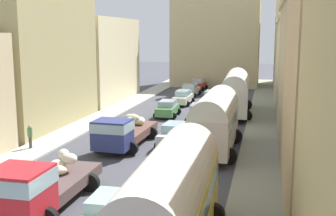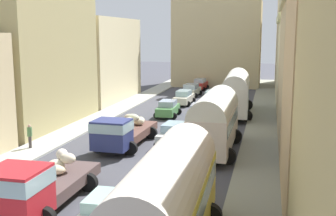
# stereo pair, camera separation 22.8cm
# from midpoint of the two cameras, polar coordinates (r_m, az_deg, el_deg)

# --- Properties ---
(ground_plane) EXTENTS (154.00, 154.00, 0.00)m
(ground_plane) POSITION_cam_midpoint_polar(r_m,az_deg,el_deg) (38.59, 1.87, -1.49)
(ground_plane) COLOR #43434B
(sidewalk_left) EXTENTS (2.50, 70.00, 0.14)m
(sidewalk_left) POSITION_cam_midpoint_polar(r_m,az_deg,el_deg) (40.64, -8.18, -0.90)
(sidewalk_left) COLOR #AEAFA5
(sidewalk_left) RESTS_ON ground
(sidewalk_right) EXTENTS (2.50, 70.00, 0.14)m
(sidewalk_right) POSITION_cam_midpoint_polar(r_m,az_deg,el_deg) (37.81, 12.70, -1.86)
(sidewalk_right) COLOR gray
(sidewalk_right) RESTS_ON ground
(building_left_2) EXTENTS (5.74, 12.93, 13.78)m
(building_left_2) POSITION_cam_midpoint_polar(r_m,az_deg,el_deg) (36.87, -17.20, 8.37)
(building_left_2) COLOR tan
(building_left_2) RESTS_ON ground
(building_left_3) EXTENTS (5.05, 13.38, 9.41)m
(building_left_3) POSITION_cam_midpoint_polar(r_m,az_deg,el_deg) (49.36, -8.73, 6.41)
(building_left_3) COLOR beige
(building_left_3) RESTS_ON ground
(building_right_2) EXTENTS (4.71, 14.51, 10.09)m
(building_right_2) POSITION_cam_midpoint_polar(r_m,az_deg,el_deg) (32.96, 18.81, 4.93)
(building_right_2) COLOR tan
(building_right_2) RESTS_ON ground
(building_right_3) EXTENTS (5.56, 14.26, 9.56)m
(building_right_3) POSITION_cam_midpoint_polar(r_m,az_deg,el_deg) (47.55, 17.73, 6.06)
(building_right_3) COLOR beige
(building_right_3) RESTS_ON ground
(building_right_4) EXTENTS (5.66, 14.86, 13.74)m
(building_right_4) POSITION_cam_midpoint_polar(r_m,az_deg,el_deg) (62.93, 16.91, 8.85)
(building_right_4) COLOR beige
(building_right_4) RESTS_ON ground
(distant_church) EXTENTS (12.53, 7.77, 19.94)m
(distant_church) POSITION_cam_midpoint_polar(r_m,az_deg,el_deg) (63.69, 6.78, 9.35)
(distant_church) COLOR tan
(distant_church) RESTS_ON ground
(parked_bus_0) EXTENTS (3.47, 8.74, 3.92)m
(parked_bus_0) POSITION_cam_midpoint_polar(r_m,az_deg,el_deg) (14.57, 0.36, -12.24)
(parked_bus_0) COLOR gold
(parked_bus_0) RESTS_ON ground
(parked_bus_1) EXTENTS (3.29, 8.17, 3.98)m
(parked_bus_1) POSITION_cam_midpoint_polar(r_m,az_deg,el_deg) (27.64, 6.52, -1.51)
(parked_bus_1) COLOR beige
(parked_bus_1) RESTS_ON ground
(parked_bus_2) EXTENTS (3.43, 9.84, 4.17)m
(parked_bus_2) POSITION_cam_midpoint_polar(r_m,az_deg,el_deg) (40.76, 9.34, 2.31)
(parked_bus_2) COLOR silver
(parked_bus_2) RESTS_ON ground
(cargo_truck_0) EXTENTS (3.12, 7.07, 2.46)m
(cargo_truck_0) POSITION_cam_midpoint_polar(r_m,az_deg,el_deg) (19.15, -17.17, -9.90)
(cargo_truck_0) COLOR red
(cargo_truck_0) RESTS_ON ground
(cargo_truck_1) EXTENTS (3.25, 7.47, 2.30)m
(cargo_truck_1) POSITION_cam_midpoint_polar(r_m,az_deg,el_deg) (28.65, -6.03, -3.14)
(cargo_truck_1) COLOR navy
(cargo_truck_1) RESTS_ON ground
(car_0) EXTENTS (2.25, 3.90, 1.53)m
(car_0) POSITION_cam_midpoint_polar(r_m,az_deg,el_deg) (39.57, 0.15, -0.07)
(car_0) COLOR #518F4B
(car_0) RESTS_ON ground
(car_1) EXTENTS (2.19, 4.24, 1.58)m
(car_1) POSITION_cam_midpoint_polar(r_m,az_deg,el_deg) (46.36, 2.28, 1.42)
(car_1) COLOR beige
(car_1) RESTS_ON ground
(car_2) EXTENTS (2.45, 4.20, 1.55)m
(car_2) POSITION_cam_midpoint_polar(r_m,az_deg,el_deg) (52.56, 3.24, 2.42)
(car_2) COLOR beige
(car_2) RESTS_ON ground
(car_3) EXTENTS (2.25, 3.82, 1.56)m
(car_3) POSITION_cam_midpoint_polar(r_m,az_deg,el_deg) (58.69, 4.44, 3.20)
(car_3) COLOR #B52622
(car_3) RESTS_ON ground
(car_4) EXTENTS (2.36, 3.69, 1.42)m
(car_4) POSITION_cam_midpoint_polar(r_m,az_deg,el_deg) (17.33, -7.74, -13.70)
(car_4) COLOR silver
(car_4) RESTS_ON ground
(car_5) EXTENTS (2.48, 3.89, 1.62)m
(car_5) POSITION_cam_midpoint_polar(r_m,az_deg,el_deg) (29.11, 1.25, -3.63)
(car_5) COLOR silver
(car_5) RESTS_ON ground
(car_6) EXTENTS (2.24, 4.21, 1.56)m
(car_6) POSITION_cam_midpoint_polar(r_m,az_deg,el_deg) (37.46, 4.37, -0.65)
(car_6) COLOR #3D8ECD
(car_6) RESTS_ON ground
(car_7) EXTENTS (2.30, 4.32, 1.52)m
(car_7) POSITION_cam_midpoint_polar(r_m,az_deg,el_deg) (46.66, 6.20, 1.40)
(car_7) COLOR black
(car_7) RESTS_ON ground
(pedestrian_1) EXTENTS (0.42, 0.42, 1.73)m
(pedestrian_1) POSITION_cam_midpoint_polar(r_m,az_deg,el_deg) (29.64, -17.90, -3.52)
(pedestrian_1) COLOR #443C3D
(pedestrian_1) RESTS_ON ground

